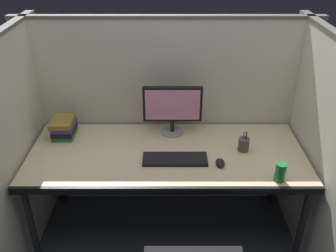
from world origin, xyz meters
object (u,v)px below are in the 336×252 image
keyboard_main (176,159)px  book_stack (65,127)px  desk (168,159)px  pen_cup (245,145)px  monitor_center (174,107)px  soda_can (282,173)px  computer_mouse (221,163)px

keyboard_main → book_stack: 0.88m
desk → keyboard_main: 0.12m
keyboard_main → book_stack: book_stack is taller
keyboard_main → pen_cup: 0.49m
monitor_center → keyboard_main: (0.01, -0.37, -0.20)m
keyboard_main → book_stack: size_ratio=1.97×
pen_cup → desk: bearing=-176.1°
soda_can → pen_cup: bearing=115.4°
computer_mouse → pen_cup: (0.18, 0.17, 0.03)m
desk → soda_can: bearing=-23.6°
monitor_center → computer_mouse: size_ratio=4.48×
computer_mouse → soda_can: size_ratio=0.79×
soda_can → keyboard_main: bearing=161.4°
monitor_center → book_stack: size_ratio=1.97×
soda_can → computer_mouse: bearing=154.4°
keyboard_main → computer_mouse: bearing=-9.7°
keyboard_main → pen_cup: (0.48, 0.12, 0.04)m
desk → soda_can: (0.69, -0.30, 0.11)m
soda_can → book_stack: bearing=159.5°
computer_mouse → book_stack: book_stack is taller
monitor_center → pen_cup: bearing=-26.5°
computer_mouse → pen_cup: size_ratio=0.63×
keyboard_main → soda_can: size_ratio=3.52×
desk → soda_can: 0.77m
soda_can → book_stack: (-1.45, 0.54, 0.01)m
monitor_center → pen_cup: monitor_center is taller
soda_can → monitor_center: bearing=138.1°
computer_mouse → book_stack: 1.17m
computer_mouse → pen_cup: pen_cup is taller
desk → monitor_center: size_ratio=4.42×
book_stack → soda_can: bearing=-20.5°
computer_mouse → soda_can: 0.38m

